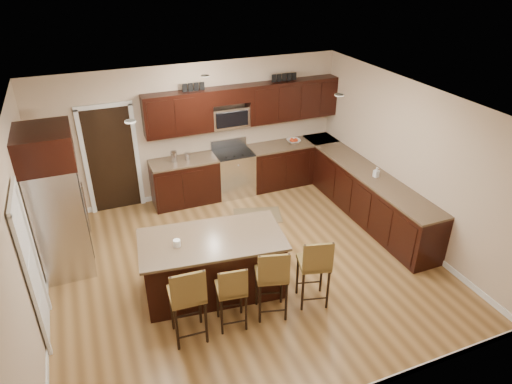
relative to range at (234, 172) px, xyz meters
name	(u,v)px	position (x,y,z in m)	size (l,w,h in m)	color
floor	(245,266)	(-0.68, -2.45, -0.47)	(6.00, 6.00, 0.00)	olive
ceiling	(243,106)	(-0.68, -2.45, 2.23)	(6.00, 6.00, 0.00)	silver
wall_back	(195,132)	(-0.68, 0.30, 0.88)	(6.00, 6.00, 0.00)	#C5AC8E
wall_left	(24,236)	(-3.68, -2.45, 0.88)	(5.50, 5.50, 0.00)	#C5AC8E
wall_right	(409,162)	(2.32, -2.45, 0.88)	(5.50, 5.50, 0.00)	#C5AC8E
base_cabinets	(309,183)	(1.22, -1.01, -0.01)	(4.02, 3.96, 0.92)	black
upper_cabinets	(247,104)	(0.36, 0.13, 1.37)	(4.00, 0.33, 0.80)	black
range	(234,172)	(0.00, 0.00, 0.00)	(0.76, 0.64, 1.11)	silver
microwave	(230,117)	(0.00, 0.15, 1.15)	(0.76, 0.31, 0.40)	silver
doorway	(112,160)	(-2.33, 0.28, 0.56)	(0.85, 0.03, 2.06)	black
pantry_door	(31,270)	(-3.66, -2.75, 0.55)	(0.03, 0.80, 2.04)	white
letter_decor	(240,82)	(0.22, 0.13, 1.82)	(2.20, 0.03, 0.15)	black
island	(213,266)	(-1.32, -2.79, -0.04)	(2.18, 1.32, 0.92)	black
stool_left	(188,296)	(-1.90, -3.64, 0.26)	(0.46, 0.46, 1.18)	olive
stool_mid	(232,290)	(-1.31, -3.63, 0.17)	(0.43, 0.43, 1.02)	olive
stool_right	(272,276)	(-0.74, -3.63, 0.23)	(0.52, 0.52, 1.13)	olive
refrigerator	(57,201)	(-3.30, -1.36, 0.73)	(0.79, 0.98, 2.35)	silver
floor_mat	(257,216)	(0.10, -1.07, -0.47)	(0.91, 0.60, 0.01)	brown
fruit_bowl	(294,141)	(1.36, 0.00, 0.48)	(0.28, 0.28, 0.07)	silver
soap_bottle	(376,172)	(2.02, -2.02, 0.54)	(0.09, 0.09, 0.19)	#B2B2B2
canister_tall	(174,157)	(-1.20, 0.00, 0.56)	(0.12, 0.12, 0.22)	silver
canister_short	(187,156)	(-0.94, 0.00, 0.52)	(0.11, 0.11, 0.15)	silver
island_jar	(177,243)	(-1.82, -2.79, 0.50)	(0.10, 0.10, 0.10)	white
stool_extra	(315,264)	(-0.09, -3.63, 0.23)	(0.52, 0.52, 1.13)	olive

